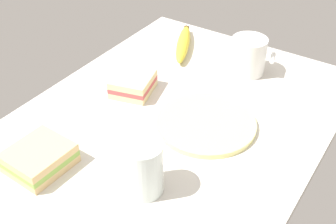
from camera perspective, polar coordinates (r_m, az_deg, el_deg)
tabletop at (r=96.42cm, az=0.00°, el=-1.90°), size 90.00×64.00×2.00cm
plate_of_food at (r=95.02cm, az=5.06°, el=-1.51°), size 21.90×21.90×1.20cm
coffee_mug_black at (r=112.73cm, az=10.56°, el=7.36°), size 8.98×11.49×9.54cm
sandwich_main at (r=87.57cm, az=-16.59°, el=-5.84°), size 11.91×10.81×4.40cm
sandwich_side at (r=104.85cm, az=-4.64°, el=3.72°), size 11.98×11.26×4.40cm
glass_of_milk at (r=78.11cm, az=-3.27°, el=-7.77°), size 7.27×7.27×10.73cm
banana at (r=123.22cm, az=2.02°, el=8.99°), size 20.15×12.16×3.40cm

